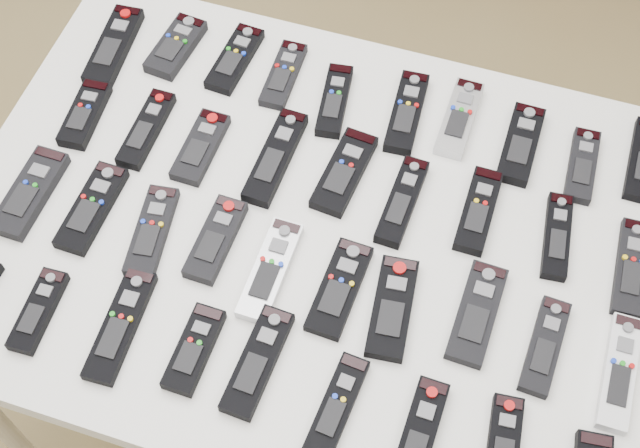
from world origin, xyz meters
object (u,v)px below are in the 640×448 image
(remote_5, at_px, (407,113))
(remote_26, at_px, (477,313))
(remote_33, at_px, (258,362))
(remote_1, at_px, (176,47))
(remote_14, at_px, (344,172))
(remote_2, at_px, (235,59))
(remote_22, at_px, (216,239))
(remote_7, at_px, (521,144))
(remote_20, at_px, (92,208))
(remote_6, at_px, (459,118))
(remote_3, at_px, (283,75))
(remote_31, at_px, (120,325))
(remote_30, at_px, (38,311))
(remote_25, at_px, (392,308))
(table, at_px, (320,247))
(remote_21, at_px, (152,231))
(remote_28, at_px, (619,372))
(remote_23, at_px, (270,270))
(remote_34, at_px, (337,406))
(remote_13, at_px, (275,157))
(remote_24, at_px, (339,288))
(remote_10, at_px, (85,114))
(remote_4, at_px, (334,101))
(remote_35, at_px, (418,439))
(remote_18, at_px, (631,268))
(remote_27, at_px, (545,346))
(remote_36, at_px, (504,444))
(remote_17, at_px, (557,236))
(remote_32, at_px, (194,349))
(remote_0, at_px, (114,46))
(remote_19, at_px, (30,193))
(remote_15, at_px, (402,201))
(remote_16, at_px, (478,211))
(remote_12, at_px, (201,147))

(remote_5, height_order, remote_26, remote_5)
(remote_33, bearing_deg, remote_5, 83.34)
(remote_1, bearing_deg, remote_14, -18.51)
(remote_2, relative_size, remote_22, 1.02)
(remote_14, height_order, remote_33, same)
(remote_7, bearing_deg, remote_20, -151.39)
(remote_6, height_order, remote_14, remote_6)
(remote_3, height_order, remote_31, remote_31)
(remote_3, relative_size, remote_30, 1.08)
(remote_22, height_order, remote_25, remote_22)
(table, relative_size, remote_5, 6.96)
(remote_21, xyz_separation_m, remote_28, (0.79, -0.01, 0.00))
(remote_5, distance_m, remote_21, 0.51)
(remote_23, xyz_separation_m, remote_31, (-0.19, -0.17, 0.00))
(remote_31, relative_size, remote_34, 1.19)
(remote_6, relative_size, remote_23, 0.90)
(remote_33, bearing_deg, remote_13, 108.36)
(remote_20, relative_size, remote_22, 1.10)
(remote_13, height_order, remote_30, remote_13)
(remote_2, xyz_separation_m, remote_33, (0.25, -0.57, 0.00))
(remote_13, relative_size, remote_24, 1.16)
(remote_10, bearing_deg, remote_6, 12.76)
(remote_26, relative_size, remote_30, 1.23)
(remote_4, xyz_separation_m, remote_34, (0.18, -0.56, 0.00))
(remote_30, bearing_deg, remote_24, 20.51)
(remote_28, height_order, remote_35, remote_35)
(remote_18, relative_size, remote_27, 1.09)
(remote_24, xyz_separation_m, remote_27, (0.34, 0.00, 0.00))
(remote_4, bearing_deg, remote_23, -96.68)
(remote_7, bearing_deg, remote_28, -58.33)
(remote_21, height_order, remote_36, remote_36)
(remote_7, height_order, remote_17, remote_7)
(remote_5, relative_size, remote_32, 1.23)
(remote_0, relative_size, remote_19, 1.08)
(remote_10, relative_size, remote_23, 0.77)
(remote_22, relative_size, remote_36, 1.10)
(remote_28, bearing_deg, remote_0, 160.01)
(remote_25, bearing_deg, table, 139.11)
(remote_15, relative_size, remote_30, 1.22)
(remote_14, height_order, remote_16, remote_16)
(remote_3, xyz_separation_m, remote_12, (-0.09, -0.21, 0.00))
(remote_24, bearing_deg, remote_31, -148.70)
(table, bearing_deg, remote_31, -132.13)
(remote_6, distance_m, remote_28, 0.54)
(remote_32, bearing_deg, remote_2, 105.63)
(remote_20, height_order, remote_28, same)
(remote_0, xyz_separation_m, remote_16, (0.75, -0.15, 0.00))
(remote_27, xyz_separation_m, remote_34, (-0.28, -0.19, 0.00))
(remote_30, bearing_deg, remote_3, 67.93)
(remote_3, bearing_deg, remote_30, -111.22)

